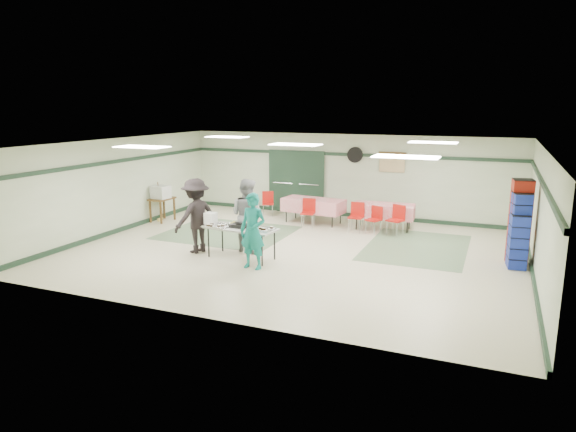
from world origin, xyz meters
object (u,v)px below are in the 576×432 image
at_px(chair_a, 375,217).
at_px(office_printer, 161,192).
at_px(serving_table, 241,229).
at_px(dining_table_b, 313,205).
at_px(dining_table_a, 383,210).
at_px(volunteer_teal, 253,231).
at_px(volunteer_grey, 247,215).
at_px(chair_c, 397,217).
at_px(broom, 160,201).
at_px(volunteer_dark, 196,216).
at_px(crate_stack_blue_a, 519,230).
at_px(crate_stack_red, 519,222).
at_px(crate_stack_blue_b, 518,242).
at_px(chair_d, 308,210).
at_px(printer_table, 162,202).
at_px(chair_loose_a, 268,201).
at_px(chair_b, 357,214).
at_px(chair_loose_b, 247,200).

xyz_separation_m(chair_a, office_printer, (-6.59, -1.06, 0.46)).
xyz_separation_m(serving_table, dining_table_b, (0.32, 4.24, -0.14)).
bearing_deg(dining_table_a, volunteer_teal, -115.70).
bearing_deg(volunteer_grey, chair_c, -125.60).
xyz_separation_m(chair_a, broom, (-6.67, -1.00, 0.16)).
height_order(volunteer_dark, dining_table_a, volunteer_dark).
distance_m(crate_stack_blue_a, crate_stack_red, 0.25).
relative_size(volunteer_dark, chair_a, 2.35).
distance_m(volunteer_grey, crate_stack_blue_b, 6.36).
height_order(volunteer_grey, crate_stack_red, crate_stack_red).
relative_size(serving_table, chair_d, 2.11).
distance_m(volunteer_grey, dining_table_b, 3.65).
relative_size(dining_table_b, printer_table, 2.37).
height_order(chair_loose_a, broom, broom).
bearing_deg(dining_table_b, crate_stack_blue_a, -16.41).
bearing_deg(crate_stack_blue_a, broom, 175.36).
height_order(chair_b, crate_stack_red, crate_stack_red).
height_order(volunteer_teal, chair_b, volunteer_teal).
distance_m(chair_b, broom, 6.21).
height_order(serving_table, crate_stack_blue_a, crate_stack_blue_a).
xyz_separation_m(serving_table, office_printer, (-4.19, 2.60, 0.23)).
relative_size(serving_table, chair_b, 2.12).
bearing_deg(chair_a, volunteer_dark, -113.31).
xyz_separation_m(volunteer_grey, chair_c, (3.19, 3.03, -0.39)).
bearing_deg(serving_table, office_printer, 154.31).
bearing_deg(chair_loose_b, volunteer_dark, -73.52).
height_order(chair_d, printer_table, chair_d).
bearing_deg(chair_loose_a, chair_a, -39.93).
relative_size(dining_table_a, chair_loose_a, 2.26).
relative_size(chair_a, crate_stack_blue_a, 0.46).
bearing_deg(crate_stack_blue_b, dining_table_a, 144.44).
bearing_deg(crate_stack_blue_b, dining_table_b, 156.09).
bearing_deg(volunteer_grey, chair_a, -119.47).
relative_size(volunteer_dark, chair_c, 2.14).
xyz_separation_m(chair_a, crate_stack_red, (3.71, -1.63, 0.51)).
height_order(chair_loose_b, office_printer, office_printer).
xyz_separation_m(volunteer_grey, crate_stack_blue_b, (6.27, 1.03, -0.30)).
bearing_deg(volunteer_dark, chair_loose_b, -147.95).
distance_m(chair_b, crate_stack_red, 4.58).
bearing_deg(broom, crate_stack_blue_a, 3.08).
relative_size(volunteer_grey, chair_loose_b, 2.24).
bearing_deg(chair_loose_b, serving_table, -59.08).
height_order(crate_stack_red, printer_table, crate_stack_red).
height_order(chair_a, office_printer, office_printer).
height_order(dining_table_a, chair_d, chair_d).
bearing_deg(volunteer_grey, printer_table, -15.67).
relative_size(chair_loose_a, broom, 0.65).
distance_m(chair_c, chair_d, 2.66).
relative_size(chair_loose_b, crate_stack_blue_b, 0.66).
relative_size(serving_table, chair_a, 2.30).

